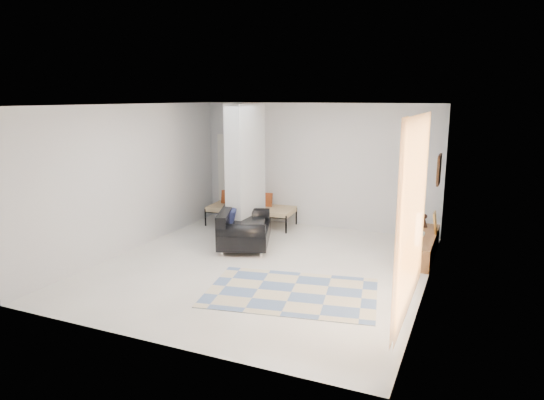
% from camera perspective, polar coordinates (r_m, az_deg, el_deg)
% --- Properties ---
extents(floor, '(6.00, 6.00, 0.00)m').
position_cam_1_polar(floor, '(8.63, -1.16, -7.79)').
color(floor, beige).
rests_on(floor, ground).
extents(ceiling, '(6.00, 6.00, 0.00)m').
position_cam_1_polar(ceiling, '(8.12, -1.24, 11.14)').
color(ceiling, white).
rests_on(ceiling, wall_back).
extents(wall_back, '(6.00, 0.00, 6.00)m').
position_cam_1_polar(wall_back, '(11.03, 5.31, 4.02)').
color(wall_back, silver).
rests_on(wall_back, ground).
extents(wall_front, '(6.00, 0.00, 6.00)m').
position_cam_1_polar(wall_front, '(5.74, -13.77, -3.74)').
color(wall_front, silver).
rests_on(wall_front, ground).
extents(wall_left, '(0.00, 6.00, 6.00)m').
position_cam_1_polar(wall_left, '(9.72, -16.13, 2.52)').
color(wall_left, silver).
rests_on(wall_left, ground).
extents(wall_right, '(0.00, 6.00, 6.00)m').
position_cam_1_polar(wall_right, '(7.57, 18.11, -0.21)').
color(wall_right, silver).
rests_on(wall_right, ground).
extents(partition_column, '(0.35, 1.20, 2.80)m').
position_cam_1_polar(partition_column, '(10.15, -3.09, 3.37)').
color(partition_column, '#A7ACAE').
rests_on(partition_column, floor).
extents(hallway_door, '(0.85, 0.06, 2.04)m').
position_cam_1_polar(hallway_door, '(11.86, -4.48, 2.74)').
color(hallway_door, silver).
rests_on(hallway_door, floor).
extents(curtain, '(0.00, 2.55, 2.55)m').
position_cam_1_polar(curtain, '(6.44, 16.42, -1.71)').
color(curtain, gold).
rests_on(curtain, wall_right).
extents(wall_art, '(0.04, 0.45, 0.55)m').
position_cam_1_polar(wall_art, '(9.20, 19.07, 3.39)').
color(wall_art, '#3E2111').
rests_on(wall_art, wall_right).
extents(media_console, '(0.45, 1.92, 0.80)m').
position_cam_1_polar(media_console, '(9.52, 17.27, -5.14)').
color(media_console, brown).
rests_on(media_console, floor).
extents(loveseat, '(1.42, 1.81, 0.76)m').
position_cam_1_polar(loveseat, '(9.71, -3.54, -3.36)').
color(loveseat, silver).
rests_on(loveseat, floor).
extents(daybed, '(2.05, 1.00, 0.77)m').
position_cam_1_polar(daybed, '(11.25, -2.55, -0.91)').
color(daybed, black).
rests_on(daybed, floor).
extents(area_rug, '(2.82, 2.14, 0.01)m').
position_cam_1_polar(area_rug, '(7.53, 2.29, -10.79)').
color(area_rug, '#BFB292').
rests_on(area_rug, floor).
extents(cylinder_lamp, '(0.10, 0.10, 0.57)m').
position_cam_1_polar(cylinder_lamp, '(8.75, 16.84, -3.34)').
color(cylinder_lamp, beige).
rests_on(cylinder_lamp, media_console).
extents(bronze_figurine, '(0.15, 0.15, 0.26)m').
position_cam_1_polar(bronze_figurine, '(10.05, 17.51, -2.33)').
color(bronze_figurine, black).
rests_on(bronze_figurine, media_console).
extents(vase, '(0.22, 0.22, 0.20)m').
position_cam_1_polar(vase, '(9.32, 16.99, -3.60)').
color(vase, white).
rests_on(vase, media_console).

